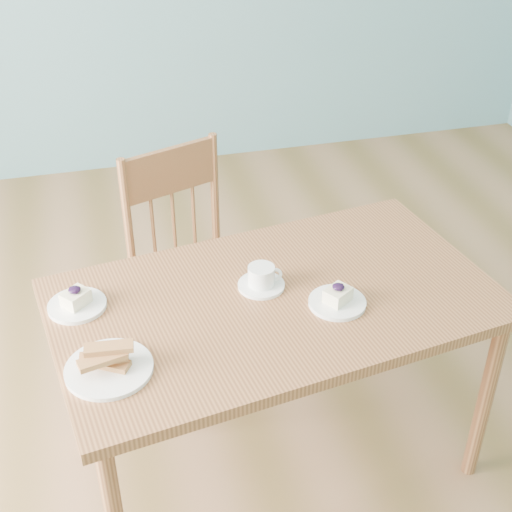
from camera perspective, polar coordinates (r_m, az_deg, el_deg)
room at (r=1.47m, az=-4.95°, el=12.57°), size 5.01×5.01×2.71m
dining_table at (r=2.06m, az=1.51°, el=-4.75°), size 1.34×0.89×0.67m
dining_chair at (r=2.56m, az=-5.05°, el=-0.77°), size 0.49×0.48×0.85m
cheesecake_plate_near at (r=1.99m, az=6.53°, el=-3.46°), size 0.16×0.16×0.07m
cheesecake_plate_far at (r=2.03m, az=-14.16°, el=-3.61°), size 0.16×0.16×0.07m
coffee_cup at (r=2.04m, az=0.46°, el=-1.80°), size 0.14×0.14×0.07m
biscotti_plate at (r=1.80m, az=-11.73°, el=-8.47°), size 0.22×0.22×0.07m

